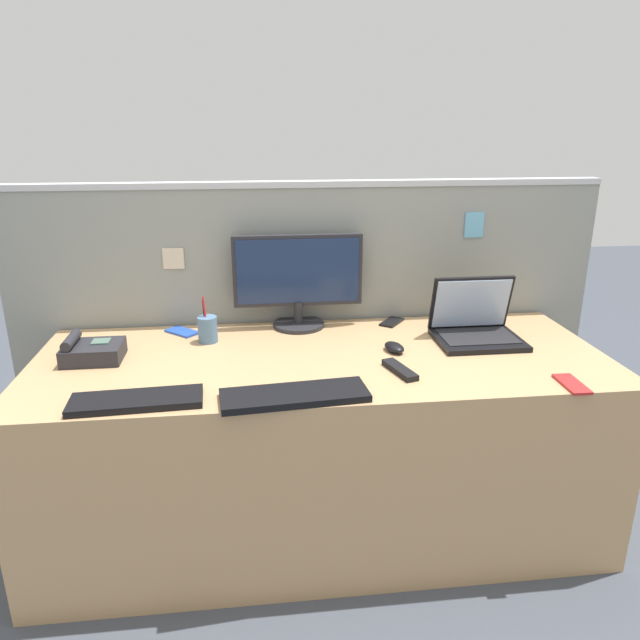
{
  "coord_description": "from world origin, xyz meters",
  "views": [
    {
      "loc": [
        -0.24,
        -1.95,
        1.5
      ],
      "look_at": [
        0.0,
        0.05,
        0.82
      ],
      "focal_mm": 33.17,
      "sensor_mm": 36.0,
      "label": 1
    }
  ],
  "objects_px": {
    "laptop": "(475,325)",
    "tv_remote": "(400,370)",
    "computer_mouse_right_hand": "(394,347)",
    "cell_phone_black_slab": "(392,322)",
    "keyboard_spare": "(136,401)",
    "cell_phone_red_case": "(572,384)",
    "desktop_monitor": "(298,277)",
    "keyboard_main": "(295,395)",
    "pen_cup": "(208,329)",
    "cell_phone_blue_case": "(182,332)",
    "desk_phone": "(92,351)"
  },
  "relations": [
    {
      "from": "cell_phone_black_slab",
      "to": "cell_phone_blue_case",
      "type": "bearing_deg",
      "value": -141.23
    },
    {
      "from": "keyboard_spare",
      "to": "pen_cup",
      "type": "height_order",
      "value": "pen_cup"
    },
    {
      "from": "cell_phone_red_case",
      "to": "laptop",
      "type": "bearing_deg",
      "value": 110.0
    },
    {
      "from": "computer_mouse_right_hand",
      "to": "cell_phone_red_case",
      "type": "distance_m",
      "value": 0.61
    },
    {
      "from": "desk_phone",
      "to": "tv_remote",
      "type": "distance_m",
      "value": 1.07
    },
    {
      "from": "desk_phone",
      "to": "keyboard_spare",
      "type": "bearing_deg",
      "value": -59.93
    },
    {
      "from": "desk_phone",
      "to": "cell_phone_black_slab",
      "type": "xyz_separation_m",
      "value": [
        1.14,
        0.27,
        -0.03
      ]
    },
    {
      "from": "keyboard_main",
      "to": "tv_remote",
      "type": "height_order",
      "value": "keyboard_main"
    },
    {
      "from": "cell_phone_blue_case",
      "to": "desktop_monitor",
      "type": "bearing_deg",
      "value": -43.18
    },
    {
      "from": "laptop",
      "to": "tv_remote",
      "type": "relative_size",
      "value": 1.87
    },
    {
      "from": "pen_cup",
      "to": "keyboard_main",
      "type": "bearing_deg",
      "value": -61.31
    },
    {
      "from": "cell_phone_black_slab",
      "to": "desk_phone",
      "type": "bearing_deg",
      "value": -129.16
    },
    {
      "from": "cell_phone_blue_case",
      "to": "pen_cup",
      "type": "bearing_deg",
      "value": -93.09
    },
    {
      "from": "laptop",
      "to": "cell_phone_black_slab",
      "type": "relative_size",
      "value": 2.55
    },
    {
      "from": "desktop_monitor",
      "to": "computer_mouse_right_hand",
      "type": "distance_m",
      "value": 0.5
    },
    {
      "from": "desk_phone",
      "to": "laptop",
      "type": "bearing_deg",
      "value": 2.06
    },
    {
      "from": "laptop",
      "to": "tv_remote",
      "type": "height_order",
      "value": "laptop"
    },
    {
      "from": "keyboard_spare",
      "to": "tv_remote",
      "type": "xyz_separation_m",
      "value": [
        0.83,
        0.13,
        -0.0
      ]
    },
    {
      "from": "computer_mouse_right_hand",
      "to": "cell_phone_red_case",
      "type": "height_order",
      "value": "computer_mouse_right_hand"
    },
    {
      "from": "cell_phone_blue_case",
      "to": "tv_remote",
      "type": "bearing_deg",
      "value": -79.72
    },
    {
      "from": "desk_phone",
      "to": "cell_phone_black_slab",
      "type": "relative_size",
      "value": 1.6
    },
    {
      "from": "computer_mouse_right_hand",
      "to": "tv_remote",
      "type": "bearing_deg",
      "value": -113.24
    },
    {
      "from": "cell_phone_blue_case",
      "to": "laptop",
      "type": "bearing_deg",
      "value": -57.28
    },
    {
      "from": "tv_remote",
      "to": "cell_phone_red_case",
      "type": "bearing_deg",
      "value": -34.29
    },
    {
      "from": "computer_mouse_right_hand",
      "to": "pen_cup",
      "type": "bearing_deg",
      "value": 149.67
    },
    {
      "from": "keyboard_main",
      "to": "computer_mouse_right_hand",
      "type": "xyz_separation_m",
      "value": [
        0.39,
        0.35,
        0.01
      ]
    },
    {
      "from": "cell_phone_black_slab",
      "to": "keyboard_spare",
      "type": "bearing_deg",
      "value": -107.87
    },
    {
      "from": "desktop_monitor",
      "to": "desk_phone",
      "type": "height_order",
      "value": "desktop_monitor"
    },
    {
      "from": "desktop_monitor",
      "to": "computer_mouse_right_hand",
      "type": "relative_size",
      "value": 5.19
    },
    {
      "from": "tv_remote",
      "to": "keyboard_main",
      "type": "bearing_deg",
      "value": -173.88
    },
    {
      "from": "tv_remote",
      "to": "keyboard_spare",
      "type": "bearing_deg",
      "value": 172.36
    },
    {
      "from": "laptop",
      "to": "desk_phone",
      "type": "relative_size",
      "value": 1.6
    },
    {
      "from": "cell_phone_black_slab",
      "to": "tv_remote",
      "type": "height_order",
      "value": "tv_remote"
    },
    {
      "from": "cell_phone_red_case",
      "to": "cell_phone_black_slab",
      "type": "xyz_separation_m",
      "value": [
        -0.43,
        0.67,
        0.0
      ]
    },
    {
      "from": "desktop_monitor",
      "to": "cell_phone_black_slab",
      "type": "relative_size",
      "value": 4.17
    },
    {
      "from": "computer_mouse_right_hand",
      "to": "cell_phone_black_slab",
      "type": "xyz_separation_m",
      "value": [
        0.07,
        0.32,
        -0.01
      ]
    },
    {
      "from": "desk_phone",
      "to": "keyboard_spare",
      "type": "distance_m",
      "value": 0.43
    },
    {
      "from": "keyboard_main",
      "to": "cell_phone_red_case",
      "type": "xyz_separation_m",
      "value": [
        0.88,
        -0.01,
        -0.01
      ]
    },
    {
      "from": "desk_phone",
      "to": "keyboard_main",
      "type": "relative_size",
      "value": 0.45
    },
    {
      "from": "keyboard_spare",
      "to": "cell_phone_red_case",
      "type": "relative_size",
      "value": 2.62
    },
    {
      "from": "keyboard_main",
      "to": "cell_phone_red_case",
      "type": "height_order",
      "value": "keyboard_main"
    },
    {
      "from": "computer_mouse_right_hand",
      "to": "keyboard_spare",
      "type": "bearing_deg",
      "value": -174.53
    },
    {
      "from": "desktop_monitor",
      "to": "tv_remote",
      "type": "distance_m",
      "value": 0.63
    },
    {
      "from": "laptop",
      "to": "keyboard_spare",
      "type": "bearing_deg",
      "value": -160.68
    },
    {
      "from": "pen_cup",
      "to": "tv_remote",
      "type": "xyz_separation_m",
      "value": [
        0.65,
        -0.37,
        -0.04
      ]
    },
    {
      "from": "keyboard_spare",
      "to": "tv_remote",
      "type": "bearing_deg",
      "value": 5.97
    },
    {
      "from": "desk_phone",
      "to": "cell_phone_blue_case",
      "type": "bearing_deg",
      "value": 41.53
    },
    {
      "from": "pen_cup",
      "to": "cell_phone_red_case",
      "type": "height_order",
      "value": "pen_cup"
    },
    {
      "from": "computer_mouse_right_hand",
      "to": "laptop",
      "type": "bearing_deg",
      "value": 0.37
    },
    {
      "from": "computer_mouse_right_hand",
      "to": "tv_remote",
      "type": "distance_m",
      "value": 0.19
    }
  ]
}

